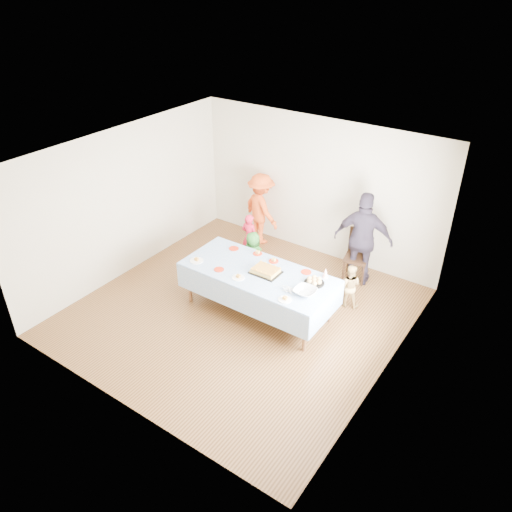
{
  "coord_description": "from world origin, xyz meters",
  "views": [
    {
      "loc": [
        4.0,
        -5.33,
        5.1
      ],
      "look_at": [
        0.11,
        0.3,
        0.98
      ],
      "focal_mm": 35.0,
      "sensor_mm": 36.0,
      "label": 1
    }
  ],
  "objects": [
    {
      "name": "plate_red_far_a",
      "position": [
        -0.53,
        0.55,
        0.79
      ],
      "size": [
        0.17,
        0.17,
        0.01
      ],
      "primitive_type": "cylinder",
      "color": "red",
      "rests_on": "party_table"
    },
    {
      "name": "birthday_cake",
      "position": [
        0.34,
        0.23,
        0.82
      ],
      "size": [
        0.46,
        0.36,
        0.08
      ],
      "color": "black",
      "rests_on": "party_table"
    },
    {
      "name": "room_walls",
      "position": [
        0.05,
        0.0,
        1.77
      ],
      "size": [
        5.04,
        5.04,
        2.72
      ],
      "color": "beige",
      "rests_on": "ground"
    },
    {
      "name": "adult_left",
      "position": [
        -1.08,
        2.2,
        0.74
      ],
      "size": [
        1.09,
        0.85,
        1.48
      ],
      "primitive_type": "imported",
      "rotation": [
        0.0,
        0.0,
        2.78
      ],
      "color": "#E2511C",
      "rests_on": "ground"
    },
    {
      "name": "toddler_right",
      "position": [
        1.38,
        1.19,
        0.39
      ],
      "size": [
        0.45,
        0.39,
        0.79
      ],
      "primitive_type": "imported",
      "rotation": [
        0.0,
        0.0,
        3.43
      ],
      "color": "tan",
      "rests_on": "ground"
    },
    {
      "name": "party_hat",
      "position": [
        1.18,
        0.65,
        0.86
      ],
      "size": [
        0.1,
        0.1,
        0.16
      ],
      "primitive_type": "cone",
      "color": "white",
      "rests_on": "party_table"
    },
    {
      "name": "plate_white_mid",
      "position": [
        0.07,
        -0.14,
        0.79
      ],
      "size": [
        0.2,
        0.2,
        0.01
      ],
      "primitive_type": "cylinder",
      "color": "white",
      "rests_on": "party_table"
    },
    {
      "name": "toddler_left",
      "position": [
        -0.85,
        1.47,
        0.48
      ],
      "size": [
        0.35,
        0.23,
        0.97
      ],
      "primitive_type": "imported",
      "rotation": [
        0.0,
        0.0,
        3.14
      ],
      "color": "red",
      "rests_on": "ground"
    },
    {
      "name": "punch_bowl",
      "position": [
        1.15,
        0.08,
        0.82
      ],
      "size": [
        0.33,
        0.33,
        0.08
      ],
      "primitive_type": "imported",
      "color": "silver",
      "rests_on": "party_table"
    },
    {
      "name": "dining_chair",
      "position": [
        1.12,
        2.08,
        0.53
      ],
      "size": [
        0.49,
        0.49,
        0.95
      ],
      "rotation": [
        0.0,
        0.0,
        0.2
      ],
      "color": "black",
      "rests_on": "ground"
    },
    {
      "name": "plate_red_far_d",
      "position": [
        0.87,
        0.61,
        0.79
      ],
      "size": [
        0.17,
        0.17,
        0.01
      ],
      "primitive_type": "cylinder",
      "color": "red",
      "rests_on": "party_table"
    },
    {
      "name": "rolls_tray",
      "position": [
        1.12,
        0.4,
        0.82
      ],
      "size": [
        0.32,
        0.32,
        0.1
      ],
      "color": "black",
      "rests_on": "party_table"
    },
    {
      "name": "toddler_mid",
      "position": [
        -0.43,
        0.98,
        0.46
      ],
      "size": [
        0.48,
        0.34,
        0.93
      ],
      "primitive_type": "imported",
      "rotation": [
        0.0,
        0.0,
        3.04
      ],
      "color": "#276923",
      "rests_on": "ground"
    },
    {
      "name": "adult_right",
      "position": [
        1.23,
        1.96,
        0.87
      ],
      "size": [
        1.09,
        0.65,
        1.74
      ],
      "primitive_type": "imported",
      "rotation": [
        0.0,
        0.0,
        3.37
      ],
      "color": "#302837",
      "rests_on": "ground"
    },
    {
      "name": "plate_red_far_c",
      "position": [
        0.26,
        0.59,
        0.79
      ],
      "size": [
        0.17,
        0.17,
        0.01
      ],
      "primitive_type": "cylinder",
      "color": "red",
      "rests_on": "party_table"
    },
    {
      "name": "plate_white_right",
      "position": [
        0.98,
        -0.22,
        0.79
      ],
      "size": [
        0.2,
        0.2,
        0.01
      ],
      "primitive_type": "cylinder",
      "color": "white",
      "rests_on": "party_table"
    },
    {
      "name": "plate_white_left",
      "position": [
        -0.79,
        -0.12,
        0.79
      ],
      "size": [
        0.23,
        0.23,
        0.01
      ],
      "primitive_type": "cylinder",
      "color": "white",
      "rests_on": "party_table"
    },
    {
      "name": "plate_red_near",
      "position": [
        -0.32,
        -0.12,
        0.79
      ],
      "size": [
        0.16,
        0.16,
        0.01
      ],
      "primitive_type": "cylinder",
      "color": "red",
      "rests_on": "party_table"
    },
    {
      "name": "plate_red_far_b",
      "position": [
        -0.1,
        0.64,
        0.79
      ],
      "size": [
        0.16,
        0.16,
        0.01
      ],
      "primitive_type": "cylinder",
      "color": "red",
      "rests_on": "party_table"
    },
    {
      "name": "fork_pile",
      "position": [
        0.9,
        0.02,
        0.81
      ],
      "size": [
        0.24,
        0.18,
        0.07
      ],
      "primitive_type": null,
      "color": "white",
      "rests_on": "party_table"
    },
    {
      "name": "party_table",
      "position": [
        0.23,
        0.19,
        0.72
      ],
      "size": [
        2.5,
        1.1,
        0.78
      ],
      "color": "brown",
      "rests_on": "ground"
    },
    {
      "name": "ground",
      "position": [
        0.0,
        0.0,
        0.0
      ],
      "size": [
        5.0,
        5.0,
        0.0
      ],
      "primitive_type": "plane",
      "color": "#472C14",
      "rests_on": "ground"
    }
  ]
}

